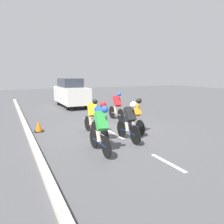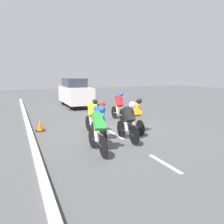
{
  "view_description": "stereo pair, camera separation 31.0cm",
  "coord_description": "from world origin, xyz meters",
  "px_view_note": "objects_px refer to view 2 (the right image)",
  "views": [
    {
      "loc": [
        3.93,
        8.04,
        2.44
      ],
      "look_at": [
        0.17,
        0.36,
        0.95
      ],
      "focal_mm": 35.0,
      "sensor_mm": 36.0,
      "label": 1
    },
    {
      "loc": [
        3.65,
        8.17,
        2.44
      ],
      "look_at": [
        0.17,
        0.36,
        0.95
      ],
      "focal_mm": 35.0,
      "sensor_mm": 36.0,
      "label": 2
    }
  ],
  "objects_px": {
    "cyclist_red": "(119,106)",
    "traffic_cone": "(40,126)",
    "cyclist_black": "(129,120)",
    "support_car": "(75,93)",
    "cyclist_green": "(98,128)",
    "cyclist_orange": "(136,115)",
    "cyclist_yellow": "(92,115)",
    "cyclist_blue": "(99,120)"
  },
  "relations": [
    {
      "from": "cyclist_yellow",
      "to": "cyclist_green",
      "type": "height_order",
      "value": "cyclist_green"
    },
    {
      "from": "cyclist_red",
      "to": "support_car",
      "type": "xyz_separation_m",
      "value": [
        0.82,
        -5.94,
        0.27
      ]
    },
    {
      "from": "cyclist_red",
      "to": "traffic_cone",
      "type": "height_order",
      "value": "cyclist_red"
    },
    {
      "from": "cyclist_red",
      "to": "cyclist_blue",
      "type": "height_order",
      "value": "cyclist_red"
    },
    {
      "from": "cyclist_red",
      "to": "cyclist_green",
      "type": "height_order",
      "value": "cyclist_green"
    },
    {
      "from": "cyclist_black",
      "to": "cyclist_blue",
      "type": "relative_size",
      "value": 1.05
    },
    {
      "from": "cyclist_red",
      "to": "support_car",
      "type": "height_order",
      "value": "support_car"
    },
    {
      "from": "support_car",
      "to": "cyclist_blue",
      "type": "bearing_deg",
      "value": 80.88
    },
    {
      "from": "cyclist_red",
      "to": "cyclist_orange",
      "type": "relative_size",
      "value": 1.08
    },
    {
      "from": "cyclist_orange",
      "to": "cyclist_green",
      "type": "distance_m",
      "value": 2.68
    },
    {
      "from": "cyclist_blue",
      "to": "traffic_cone",
      "type": "bearing_deg",
      "value": -53.6
    },
    {
      "from": "cyclist_yellow",
      "to": "cyclist_orange",
      "type": "bearing_deg",
      "value": 156.5
    },
    {
      "from": "cyclist_yellow",
      "to": "cyclist_green",
      "type": "xyz_separation_m",
      "value": [
        0.57,
        2.24,
        0.03
      ]
    },
    {
      "from": "cyclist_red",
      "to": "cyclist_green",
      "type": "xyz_separation_m",
      "value": [
        2.71,
        4.16,
        0.0
      ]
    },
    {
      "from": "cyclist_orange",
      "to": "cyclist_blue",
      "type": "distance_m",
      "value": 1.8
    },
    {
      "from": "cyclist_yellow",
      "to": "cyclist_black",
      "type": "height_order",
      "value": "cyclist_black"
    },
    {
      "from": "cyclist_green",
      "to": "support_car",
      "type": "xyz_separation_m",
      "value": [
        -1.89,
        -10.1,
        0.26
      ]
    },
    {
      "from": "cyclist_yellow",
      "to": "traffic_cone",
      "type": "xyz_separation_m",
      "value": [
        1.94,
        -1.33,
        -0.53
      ]
    },
    {
      "from": "support_car",
      "to": "cyclist_green",
      "type": "bearing_deg",
      "value": 79.38
    },
    {
      "from": "cyclist_blue",
      "to": "support_car",
      "type": "xyz_separation_m",
      "value": [
        -1.45,
        -9.0,
        0.27
      ]
    },
    {
      "from": "support_car",
      "to": "traffic_cone",
      "type": "xyz_separation_m",
      "value": [
        3.26,
        6.54,
        -0.83
      ]
    },
    {
      "from": "cyclist_red",
      "to": "cyclist_orange",
      "type": "bearing_deg",
      "value": 78.99
    },
    {
      "from": "cyclist_red",
      "to": "cyclist_green",
      "type": "bearing_deg",
      "value": 56.92
    },
    {
      "from": "cyclist_black",
      "to": "support_car",
      "type": "bearing_deg",
      "value": -92.88
    },
    {
      "from": "cyclist_yellow",
      "to": "cyclist_orange",
      "type": "relative_size",
      "value": 1.01
    },
    {
      "from": "cyclist_red",
      "to": "cyclist_orange",
      "type": "xyz_separation_m",
      "value": [
        0.51,
        2.63,
        -0.0
      ]
    },
    {
      "from": "cyclist_green",
      "to": "cyclist_black",
      "type": "relative_size",
      "value": 0.99
    },
    {
      "from": "cyclist_green",
      "to": "cyclist_blue",
      "type": "distance_m",
      "value": 1.19
    },
    {
      "from": "cyclist_orange",
      "to": "cyclist_green",
      "type": "xyz_separation_m",
      "value": [
        2.2,
        1.53,
        0.01
      ]
    },
    {
      "from": "cyclist_orange",
      "to": "cyclist_black",
      "type": "xyz_separation_m",
      "value": [
        0.78,
        0.85,
        0.0
      ]
    },
    {
      "from": "support_car",
      "to": "traffic_cone",
      "type": "distance_m",
      "value": 7.35
    },
    {
      "from": "cyclist_yellow",
      "to": "traffic_cone",
      "type": "relative_size",
      "value": 3.29
    },
    {
      "from": "cyclist_green",
      "to": "cyclist_orange",
      "type": "bearing_deg",
      "value": -145.19
    },
    {
      "from": "cyclist_black",
      "to": "support_car",
      "type": "xyz_separation_m",
      "value": [
        -0.47,
        -9.42,
        0.27
      ]
    },
    {
      "from": "cyclist_red",
      "to": "cyclist_black",
      "type": "distance_m",
      "value": 3.72
    },
    {
      "from": "cyclist_blue",
      "to": "support_car",
      "type": "height_order",
      "value": "support_car"
    },
    {
      "from": "support_car",
      "to": "traffic_cone",
      "type": "relative_size",
      "value": 8.83
    },
    {
      "from": "cyclist_orange",
      "to": "cyclist_yellow",
      "type": "bearing_deg",
      "value": -23.5
    },
    {
      "from": "cyclist_green",
      "to": "cyclist_blue",
      "type": "relative_size",
      "value": 1.04
    },
    {
      "from": "cyclist_green",
      "to": "support_car",
      "type": "height_order",
      "value": "support_car"
    },
    {
      "from": "cyclist_orange",
      "to": "cyclist_black",
      "type": "relative_size",
      "value": 0.94
    },
    {
      "from": "cyclist_green",
      "to": "cyclist_yellow",
      "type": "bearing_deg",
      "value": -104.39
    }
  ]
}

